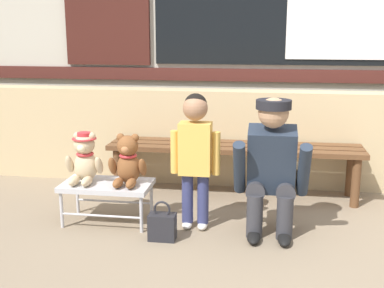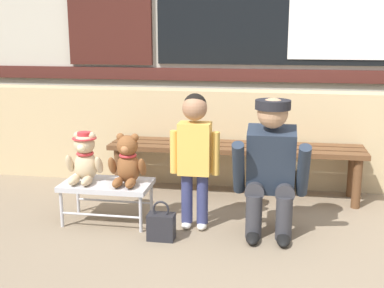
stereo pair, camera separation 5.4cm
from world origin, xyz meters
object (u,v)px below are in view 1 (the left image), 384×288
Objects in this scene: wooden_bench_long at (234,153)px; adult_crouching at (273,166)px; teddy_bear_plain at (128,162)px; small_display_bench at (107,187)px; child_standing at (195,147)px; handbag_on_ground at (162,226)px; teddy_bear_with_hat at (85,159)px.

adult_crouching is at bearing -67.88° from wooden_bench_long.
small_display_bench is at bearing -179.49° from teddy_bear_plain.
wooden_bench_long is at bearing 40.72° from small_display_bench.
child_standing is at bearing -0.93° from teddy_bear_plain.
handbag_on_ground is (0.30, -0.25, -0.37)m from teddy_bear_plain.
small_display_bench is 0.72m from child_standing.
adult_crouching is (1.01, -0.03, 0.02)m from teddy_bear_plain.
adult_crouching is 0.84m from handbag_on_ground.
handbag_on_ground is at bearing -112.27° from wooden_bench_long.
adult_crouching is (1.17, -0.02, 0.21)m from small_display_bench.
small_display_bench is (-0.86, -0.74, -0.11)m from wooden_bench_long.
child_standing reaches higher than small_display_bench.
wooden_bench_long is at bearing 112.12° from adult_crouching.
child_standing reaches higher than handbag_on_ground.
child_standing is at bearing 52.00° from handbag_on_ground.
teddy_bear_with_hat is 1.33m from adult_crouching.
teddy_bear_with_hat is at bearing 158.12° from handbag_on_ground.
adult_crouching reaches higher than teddy_bear_with_hat.
adult_crouching is at bearing -1.45° from teddy_bear_plain.
adult_crouching reaches higher than small_display_bench.
wooden_bench_long is 7.72× the size of handbag_on_ground.
wooden_bench_long is 5.78× the size of teddy_bear_with_hat.
small_display_bench is 1.19m from adult_crouching.
teddy_bear_plain is at bearing 0.51° from small_display_bench.
child_standing is 0.54m from adult_crouching.
wooden_bench_long is 5.78× the size of teddy_bear_plain.
adult_crouching is at bearing 17.19° from handbag_on_ground.
small_display_bench is 1.76× the size of teddy_bear_with_hat.
teddy_bear_plain is 1.34× the size of handbag_on_ground.
teddy_bear_with_hat is at bearing -144.09° from wooden_bench_long.
wooden_bench_long is 2.21× the size of adult_crouching.
handbag_on_ground is at bearing -128.00° from child_standing.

